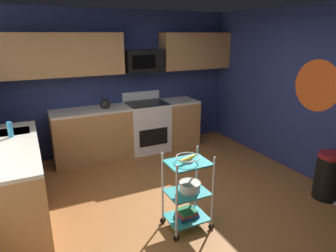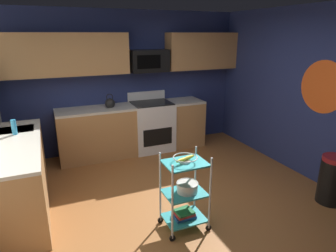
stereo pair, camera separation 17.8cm
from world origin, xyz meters
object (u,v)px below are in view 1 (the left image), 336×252
at_px(dish_soap_bottle, 10,130).
at_px(trash_can, 328,176).
at_px(fruit_bowl, 188,158).
at_px(book_stack, 187,213).
at_px(microwave, 143,61).
at_px(rolling_cart, 187,192).
at_px(oven_range, 147,126).
at_px(mixing_bowl_large, 190,186).
at_px(kettle, 105,104).

distance_m(dish_soap_bottle, trash_can, 4.25).
bearing_deg(fruit_bowl, book_stack, -104.04).
distance_m(microwave, rolling_cart, 2.90).
distance_m(oven_range, fruit_bowl, 2.55).
bearing_deg(trash_can, fruit_bowl, 172.04).
distance_m(oven_range, rolling_cart, 2.52).
bearing_deg(dish_soap_bottle, fruit_bowl, -40.20).
relative_size(dish_soap_bottle, trash_can, 0.30).
xyz_separation_m(dish_soap_bottle, trash_can, (3.80, -1.77, -0.69)).
relative_size(fruit_bowl, mixing_bowl_large, 1.08).
xyz_separation_m(fruit_bowl, book_stack, (-0.00, -0.00, -0.71)).
bearing_deg(microwave, fruit_bowl, -100.99).
relative_size(microwave, mixing_bowl_large, 2.78).
distance_m(mixing_bowl_large, kettle, 2.53).
xyz_separation_m(fruit_bowl, mixing_bowl_large, (0.03, -0.00, -0.36)).
bearing_deg(fruit_bowl, microwave, 79.01).
relative_size(mixing_bowl_large, book_stack, 1.01).
bearing_deg(rolling_cart, oven_range, 78.54).
height_order(book_stack, trash_can, trash_can).
height_order(book_stack, kettle, kettle).
height_order(rolling_cart, fruit_bowl, rolling_cart).
bearing_deg(book_stack, mixing_bowl_large, 0.00).
xyz_separation_m(book_stack, kettle, (-0.28, 2.46, 0.83)).
xyz_separation_m(microwave, fruit_bowl, (-0.50, -2.57, -0.82)).
distance_m(oven_range, microwave, 1.23).
bearing_deg(mixing_bowl_large, microwave, 79.70).
height_order(fruit_bowl, trash_can, fruit_bowl).
height_order(oven_range, dish_soap_bottle, dish_soap_bottle).
relative_size(rolling_cart, book_stack, 3.68).
height_order(fruit_bowl, mixing_bowl_large, fruit_bowl).
distance_m(book_stack, dish_soap_bottle, 2.45).
relative_size(oven_range, microwave, 1.57).
height_order(oven_range, kettle, kettle).
distance_m(rolling_cart, dish_soap_bottle, 2.37).
xyz_separation_m(rolling_cart, book_stack, (0.00, 0.00, -0.28)).
height_order(oven_range, mixing_bowl_large, oven_range).
bearing_deg(fruit_bowl, kettle, 96.56).
bearing_deg(microwave, book_stack, -100.99).
relative_size(rolling_cart, trash_can, 1.39).
distance_m(fruit_bowl, dish_soap_bottle, 2.30).
bearing_deg(kettle, book_stack, -83.44).
bearing_deg(fruit_bowl, rolling_cart, -104.04).
bearing_deg(microwave, kettle, -172.11).
distance_m(microwave, mixing_bowl_large, 2.87).
distance_m(oven_range, dish_soap_bottle, 2.52).
height_order(fruit_bowl, dish_soap_bottle, dish_soap_bottle).
bearing_deg(oven_range, kettle, -179.72).
height_order(dish_soap_bottle, trash_can, dish_soap_bottle).
relative_size(oven_range, fruit_bowl, 4.04).
xyz_separation_m(book_stack, trash_can, (2.05, -0.29, 0.16)).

